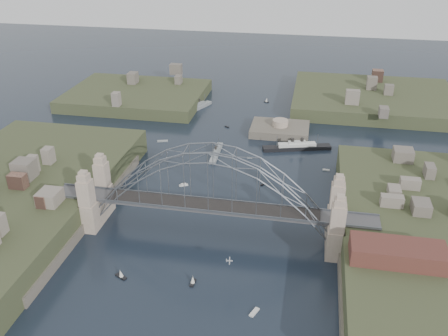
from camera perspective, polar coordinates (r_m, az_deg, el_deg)
ground at (r=128.76m, az=-1.51°, el=-7.59°), size 500.00×500.00×0.00m
bridge at (r=122.13m, az=-1.58°, el=-2.84°), size 84.00×13.80×24.60m
shore_west at (r=149.08m, az=-23.66°, el=-3.97°), size 50.50×90.00×12.00m
shore_east at (r=130.13m, az=24.32°, el=-8.92°), size 50.50×90.00×12.00m
headland_nw at (r=225.11m, az=-10.23°, el=7.92°), size 60.00×45.00×9.00m
headland_ne at (r=226.79m, az=17.15°, el=7.34°), size 70.00×55.00×9.50m
fort_island at (r=188.54m, az=6.57°, el=4.02°), size 22.00×16.00×9.40m
wharf_shed at (r=111.46m, az=19.79°, el=-9.40°), size 20.00×8.00×4.00m
finger_pier at (r=105.88m, az=17.13°, el=-17.79°), size 4.00×22.00×1.40m
naval_cruiser_near at (r=169.46m, az=-0.92°, el=1.83°), size 2.48×16.02×4.79m
naval_cruiser_far at (r=211.65m, az=-3.09°, el=7.17°), size 9.02×16.75×5.82m
ocean_liner at (r=175.10m, az=8.57°, el=2.46°), size 24.45×9.89×6.01m
aeroplane at (r=108.53m, az=0.58°, el=-10.87°), size 1.51×2.76×0.40m
small_boat_a at (r=150.34m, az=-4.79°, el=-2.00°), size 2.89×2.00×1.43m
small_boat_b at (r=150.78m, az=4.58°, el=-1.95°), size 1.23×1.60×0.45m
small_boat_c at (r=112.50m, az=-3.70°, el=-13.10°), size 1.07×2.64×2.38m
small_boat_d at (r=162.37m, az=11.94°, el=-0.24°), size 2.32×1.01×0.45m
small_boat_e at (r=181.27m, az=-7.24°, el=3.17°), size 4.10×2.39×0.45m
small_boat_f at (r=167.15m, az=3.05°, el=1.19°), size 1.85×0.78×0.45m
small_boat_g at (r=106.08m, az=3.58°, el=-16.62°), size 1.99×3.04×0.45m
small_boat_h at (r=192.57m, az=0.34°, el=4.88°), size 2.01×1.70×0.45m
small_boat_i at (r=137.22m, az=13.93°, el=-5.99°), size 2.29×0.78×0.45m
small_boat_j at (r=116.41m, az=-12.07°, el=-12.19°), size 3.13×2.20×2.38m
small_boat_k at (r=220.43m, az=5.03°, el=7.95°), size 2.17×1.13×2.38m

